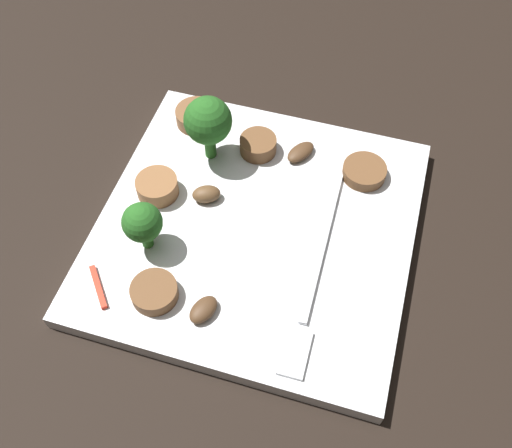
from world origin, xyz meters
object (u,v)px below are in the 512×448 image
(broccoli_floret_0, at_px, (142,223))
(sausage_slice_3, at_px, (196,116))
(sausage_slice_0, at_px, (154,292))
(mushroom_2, at_px, (203,310))
(fork, at_px, (313,279))
(sausage_slice_1, at_px, (364,172))
(pepper_strip_1, at_px, (98,287))
(plate, at_px, (256,229))
(sausage_slice_2, at_px, (258,145))
(mushroom_3, at_px, (206,194))
(sausage_slice_4, at_px, (157,187))
(mushroom_1, at_px, (301,152))
(broccoli_floret_1, at_px, (208,122))

(broccoli_floret_0, height_order, sausage_slice_3, broccoli_floret_0)
(sausage_slice_0, bearing_deg, mushroom_2, 85.99)
(fork, bearing_deg, sausage_slice_1, 169.91)
(pepper_strip_1, bearing_deg, sausage_slice_3, 176.10)
(fork, bearing_deg, sausage_slice_3, -134.13)
(plate, xyz_separation_m, sausage_slice_0, (0.08, -0.05, 0.01))
(sausage_slice_1, height_order, sausage_slice_2, sausage_slice_2)
(sausage_slice_3, xyz_separation_m, pepper_strip_1, (0.18, -0.01, -0.01))
(plate, relative_size, broccoli_floret_0, 5.47)
(sausage_slice_0, height_order, sausage_slice_1, sausage_slice_0)
(sausage_slice_1, height_order, mushroom_3, mushroom_3)
(plate, height_order, sausage_slice_4, sausage_slice_4)
(plate, bearing_deg, fork, 56.45)
(mushroom_2, bearing_deg, mushroom_1, 169.62)
(plate, distance_m, mushroom_3, 0.05)
(sausage_slice_0, xyz_separation_m, mushroom_2, (0.00, 0.04, -0.00))
(sausage_slice_1, relative_size, mushroom_3, 1.59)
(broccoli_floret_0, relative_size, mushroom_2, 1.82)
(broccoli_floret_0, bearing_deg, sausage_slice_0, 29.01)
(broccoli_floret_0, bearing_deg, mushroom_3, 151.94)
(sausage_slice_2, distance_m, pepper_strip_1, 0.18)
(fork, distance_m, sausage_slice_1, 0.11)
(mushroom_3, xyz_separation_m, pepper_strip_1, (0.10, -0.05, -0.00))
(broccoli_floret_0, xyz_separation_m, mushroom_1, (-0.12, 0.09, -0.02))
(sausage_slice_3, relative_size, mushroom_3, 1.59)
(plate, distance_m, sausage_slice_1, 0.10)
(plate, xyz_separation_m, mushroom_2, (0.08, -0.01, 0.01))
(sausage_slice_3, height_order, mushroom_2, sausage_slice_3)
(sausage_slice_1, xyz_separation_m, sausage_slice_3, (-0.02, -0.15, 0.00))
(sausage_slice_4, height_order, pepper_strip_1, sausage_slice_4)
(broccoli_floret_0, relative_size, sausage_slice_2, 1.41)
(sausage_slice_3, bearing_deg, sausage_slice_2, 74.55)
(sausage_slice_3, xyz_separation_m, mushroom_3, (0.08, 0.04, -0.00))
(mushroom_1, height_order, pepper_strip_1, mushroom_1)
(sausage_slice_3, bearing_deg, mushroom_1, 83.13)
(broccoli_floret_0, relative_size, sausage_slice_1, 1.23)
(broccoli_floret_0, height_order, broccoli_floret_1, broccoli_floret_1)
(mushroom_2, bearing_deg, sausage_slice_4, -141.86)
(mushroom_2, distance_m, mushroom_3, 0.10)
(sausage_slice_3, distance_m, mushroom_1, 0.10)
(fork, relative_size, broccoli_floret_0, 4.09)
(mushroom_1, distance_m, mushroom_3, 0.09)
(sausage_slice_1, height_order, mushroom_2, same)
(sausage_slice_3, bearing_deg, sausage_slice_0, 9.89)
(fork, bearing_deg, plate, -124.77)
(fork, height_order, sausage_slice_1, sausage_slice_1)
(sausage_slice_3, bearing_deg, sausage_slice_1, 83.22)
(plate, distance_m, sausage_slice_0, 0.10)
(fork, bearing_deg, sausage_slice_0, -68.48)
(sausage_slice_4, bearing_deg, broccoli_floret_1, 151.31)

